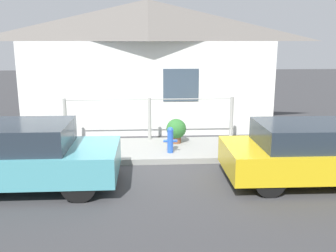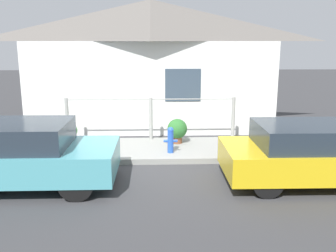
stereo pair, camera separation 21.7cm
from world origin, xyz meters
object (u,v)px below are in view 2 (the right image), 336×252
at_px(fire_hydrant, 171,139).
at_px(car_right, 310,153).
at_px(car_left, 26,154).
at_px(potted_plant_by_fence, 71,132).
at_px(potted_plant_near_hydrant, 177,130).

bearing_deg(fire_hydrant, car_right, -32.06).
bearing_deg(car_right, car_left, -179.48).
height_order(fire_hydrant, potted_plant_by_fence, fire_hydrant).
bearing_deg(potted_plant_near_hydrant, car_right, -45.61).
distance_m(car_left, potted_plant_by_fence, 2.91).
bearing_deg(car_right, fire_hydrant, 148.46).
xyz_separation_m(car_right, potted_plant_by_fence, (-5.63, 2.88, -0.21)).
bearing_deg(car_right, potted_plant_by_fence, 153.40).
height_order(car_left, potted_plant_near_hydrant, car_left).
relative_size(car_right, fire_hydrant, 5.57).
relative_size(potted_plant_near_hydrant, potted_plant_by_fence, 1.34).
height_order(car_right, fire_hydrant, car_right).
height_order(car_right, potted_plant_by_fence, car_right).
relative_size(car_right, potted_plant_by_fence, 7.27).
xyz_separation_m(fire_hydrant, potted_plant_by_fence, (-2.75, 1.08, -0.06)).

